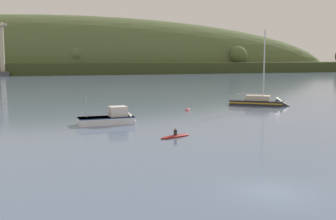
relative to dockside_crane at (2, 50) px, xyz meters
name	(u,v)px	position (x,y,z in m)	size (l,w,h in m)	color
ground	(272,192)	(17.90, -172.57, -10.89)	(1400.00, 1400.00, 0.00)	slate
far_shoreline_hill	(69,72)	(31.37, 36.18, -10.60)	(401.23, 71.75, 59.51)	#35401E
dockside_crane	(2,50)	(0.00, 0.00, 0.00)	(5.32, 14.58, 22.33)	#4C4C51
sailboat_far_left	(263,104)	(41.56, -134.34, -10.68)	(8.98, 8.12, 13.22)	#232328
fishing_boat_moored	(112,120)	(14.89, -144.94, -10.47)	(6.75, 2.51, 4.10)	white
canoe_with_paddler	(175,136)	(18.77, -155.11, -10.79)	(3.60, 1.92, 1.02)	maroon
mooring_buoy_midchannel	(187,111)	(27.69, -136.45, -10.89)	(0.77, 0.77, 0.85)	#E06675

